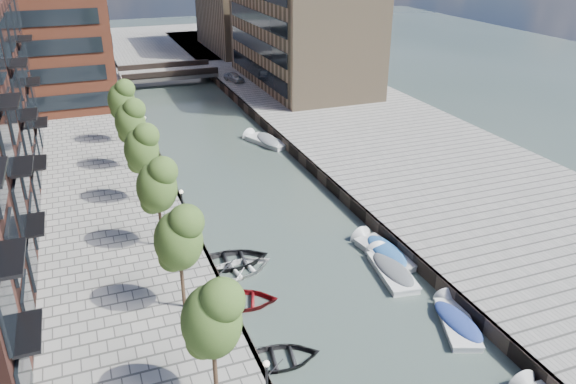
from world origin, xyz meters
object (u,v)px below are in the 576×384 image
tree_1 (211,317)px  sloop_2 (241,304)px  motorboat_0 (455,319)px  motorboat_1 (390,268)px  sloop_0 (279,362)px  tree_2 (178,237)px  tree_3 (157,184)px  car (234,77)px  sloop_3 (240,273)px  motorboat_4 (264,141)px  tree_6 (121,98)px  bridge (168,73)px  tree_5 (130,119)px  tree_4 (141,147)px  motorboat_3 (382,251)px  sloop_4 (232,264)px

tree_1 → sloop_2: bearing=66.6°
motorboat_0 → motorboat_1: (-0.75, 5.73, 0.02)m
sloop_0 → tree_2: bearing=45.8°
tree_3 → car: size_ratio=1.71×
sloop_3 → car: 45.67m
motorboat_0 → motorboat_4: bearing=90.9°
car → tree_6: bearing=-148.5°
tree_3 → sloop_0: 13.44m
sloop_0 → sloop_3: 8.44m
bridge → car: bridge is taller
tree_5 → car: tree_5 is taller
tree_4 → sloop_3: bearing=-68.4°
tree_2 → sloop_0: tree_2 is taller
tree_5 → motorboat_4: size_ratio=1.06×
motorboat_1 → motorboat_3: (0.58, 2.04, 0.01)m
bridge → tree_4: size_ratio=2.18×
car → tree_1: bearing=-125.4°
sloop_0 → motorboat_4: size_ratio=0.74×
tree_6 → motorboat_3: 29.32m
tree_3 → motorboat_0: bearing=-41.9°
tree_6 → motorboat_4: tree_6 is taller
tree_2 → tree_6: 28.00m
bridge → tree_4: 41.08m
tree_3 → sloop_3: bearing=-39.4°
tree_1 → motorboat_3: tree_1 is taller
sloop_0 → motorboat_0: (10.01, -0.49, 0.19)m
bridge → sloop_4: 49.48m
bridge → sloop_4: size_ratio=2.65×
sloop_2 → car: car is taller
sloop_0 → sloop_4: size_ratio=0.85×
tree_1 → tree_3: same height
tree_5 → motorboat_3: bearing=-53.9°
motorboat_1 → motorboat_0: bearing=-82.6°
tree_3 → sloop_4: tree_3 is taller
motorboat_4 → tree_2: bearing=-117.2°
bridge → motorboat_4: size_ratio=2.31×
tree_3 → tree_2: bearing=-90.0°
tree_5 → tree_4: bearing=-90.0°
bridge → tree_3: size_ratio=2.18×
motorboat_3 → motorboat_4: bearing=90.8°
tree_1 → tree_2: size_ratio=1.00×
tree_5 → sloop_4: size_ratio=1.21×
tree_3 → tree_4: size_ratio=1.00×
tree_2 → motorboat_4: bearing=62.8°
tree_3 → tree_4: same height
tree_1 → sloop_2: 9.71m
tree_3 → tree_4: (0.00, 7.00, 0.00)m
tree_2 → tree_1: bearing=-90.0°
bridge → motorboat_1: bridge is taller
tree_2 → sloop_0: (3.67, -4.79, -5.31)m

